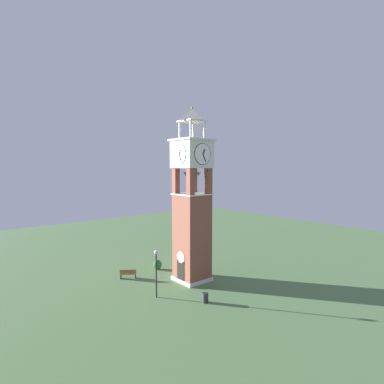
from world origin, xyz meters
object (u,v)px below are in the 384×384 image
at_px(park_bench, 128,274).
at_px(trash_bin, 205,298).
at_px(lamp_post, 156,265).
at_px(clock_tower, 192,209).

height_order(park_bench, trash_bin, park_bench).
height_order(park_bench, lamp_post, lamp_post).
height_order(lamp_post, trash_bin, lamp_post).
height_order(clock_tower, lamp_post, clock_tower).
bearing_deg(lamp_post, clock_tower, 103.83).
bearing_deg(trash_bin, clock_tower, 152.20).
bearing_deg(trash_bin, park_bench, -166.00).
height_order(clock_tower, trash_bin, clock_tower).
xyz_separation_m(lamp_post, trash_bin, (3.42, 2.53, -2.42)).
bearing_deg(trash_bin, lamp_post, -143.49).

